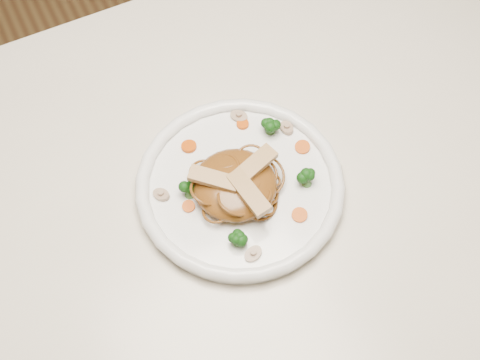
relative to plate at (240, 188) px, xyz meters
name	(u,v)px	position (x,y,z in m)	size (l,w,h in m)	color
ground	(234,329)	(0.00, 0.03, -0.76)	(4.00, 4.00, 0.00)	brown
table	(231,207)	(0.00, 0.03, -0.11)	(1.20, 0.80, 0.75)	beige
plate	(240,188)	(0.00, 0.00, 0.00)	(0.30, 0.30, 0.02)	white
noodle_mound	(235,185)	(-0.01, -0.01, 0.03)	(0.12, 0.12, 0.04)	brown
chicken_a	(253,166)	(0.02, 0.00, 0.05)	(0.07, 0.02, 0.01)	tan
chicken_b	(214,179)	(-0.04, 0.00, 0.05)	(0.07, 0.02, 0.01)	tan
chicken_c	(249,193)	(-0.01, -0.04, 0.05)	(0.07, 0.02, 0.01)	tan
broccoli_0	(270,125)	(0.08, 0.06, 0.03)	(0.03, 0.03, 0.03)	#13470E
broccoli_1	(189,189)	(-0.07, 0.02, 0.02)	(0.03, 0.03, 0.03)	#13470E
broccoli_2	(238,238)	(-0.04, -0.08, 0.02)	(0.03, 0.03, 0.03)	#13470E
broccoli_3	(308,178)	(0.09, -0.04, 0.03)	(0.03, 0.03, 0.03)	#13470E
carrot_0	(243,124)	(0.05, 0.09, 0.01)	(0.02, 0.02, 0.01)	#E55908
carrot_1	(189,206)	(-0.08, 0.00, 0.01)	(0.02, 0.02, 0.01)	#E55908
carrot_2	(302,147)	(0.11, 0.02, 0.01)	(0.02, 0.02, 0.01)	#E55908
carrot_3	(189,146)	(-0.04, 0.09, 0.01)	(0.02, 0.02, 0.01)	#E55908
carrot_4	(300,215)	(0.05, -0.08, 0.01)	(0.02, 0.02, 0.01)	#E55908
mushroom_0	(253,254)	(-0.03, -0.10, 0.01)	(0.03, 0.03, 0.01)	tan
mushroom_1	(287,128)	(0.11, 0.06, 0.01)	(0.03, 0.03, 0.01)	tan
mushroom_2	(161,195)	(-0.11, 0.03, 0.01)	(0.03, 0.03, 0.01)	tan
mushroom_3	(239,116)	(0.05, 0.11, 0.01)	(0.03, 0.03, 0.01)	tan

